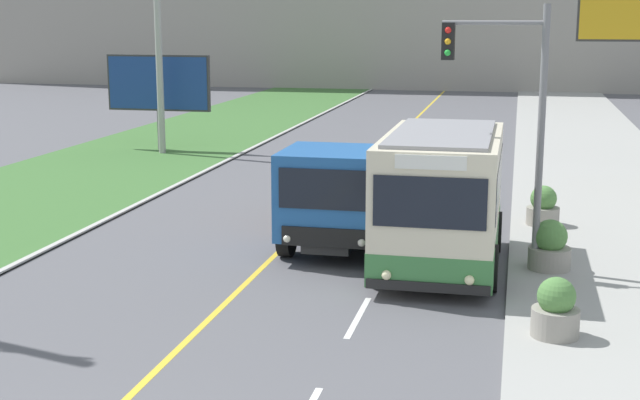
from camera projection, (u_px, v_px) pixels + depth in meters
name	position (u px, v px, depth m)	size (l,w,h in m)	color
city_bus	(441.00, 200.00, 20.02)	(2.68, 5.56, 3.14)	beige
dump_truck	(343.00, 196.00, 21.94)	(2.56, 6.86, 2.58)	black
utility_pole_far	(158.00, 16.00, 36.08)	(1.80, 0.28, 11.18)	#9E9E99
traffic_light_mast	(512.00, 105.00, 19.36)	(2.28, 0.32, 5.91)	slate
billboard_small	(159.00, 85.00, 37.63)	(4.54, 0.24, 4.04)	#59595B
planter_round_near	(556.00, 310.00, 15.71)	(0.85, 0.85, 1.08)	gray
planter_round_second	(550.00, 247.00, 19.92)	(0.95, 0.95, 1.13)	gray
planter_round_third	(543.00, 207.00, 24.14)	(0.88, 0.88, 1.08)	gray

